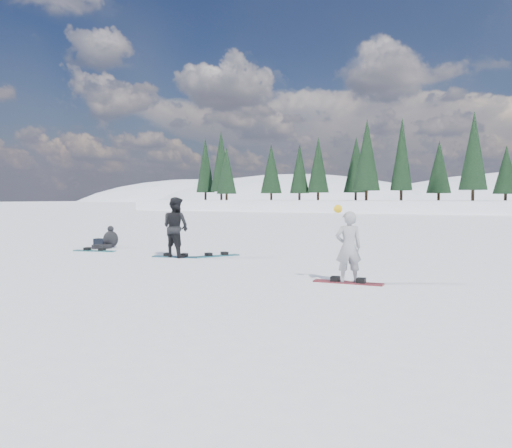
{
  "coord_description": "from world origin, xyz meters",
  "views": [
    {
      "loc": [
        5.95,
        -11.49,
        1.84
      ],
      "look_at": [
        -0.48,
        1.12,
        1.1
      ],
      "focal_mm": 35.0,
      "sensor_mm": 36.0,
      "label": 1
    }
  ],
  "objects_px": {
    "gear_bag": "(101,243)",
    "snowboard_loose_c": "(95,251)",
    "snowboarder_man": "(176,227)",
    "snowboard_loose_a": "(217,256)",
    "snowboarder_woman": "(348,247)",
    "seated_rider": "(110,239)"
  },
  "relations": [
    {
      "from": "snowboarder_woman",
      "to": "snowboard_loose_a",
      "type": "xyz_separation_m",
      "value": [
        -5.12,
        2.95,
        -0.78
      ]
    },
    {
      "from": "snowboarder_woman",
      "to": "snowboard_loose_c",
      "type": "relative_size",
      "value": 1.13
    },
    {
      "from": "gear_bag",
      "to": "snowboard_loose_c",
      "type": "height_order",
      "value": "gear_bag"
    },
    {
      "from": "snowboarder_woman",
      "to": "snowboarder_man",
      "type": "height_order",
      "value": "snowboarder_man"
    },
    {
      "from": "snowboarder_man",
      "to": "seated_rider",
      "type": "xyz_separation_m",
      "value": [
        -3.91,
        1.27,
        -0.62
      ]
    },
    {
      "from": "seated_rider",
      "to": "snowboard_loose_c",
      "type": "relative_size",
      "value": 0.65
    },
    {
      "from": "snowboarder_woman",
      "to": "gear_bag",
      "type": "distance_m",
      "value": 11.37
    },
    {
      "from": "snowboarder_woman",
      "to": "snowboard_loose_a",
      "type": "height_order",
      "value": "snowboarder_woman"
    },
    {
      "from": "snowboard_loose_c",
      "to": "seated_rider",
      "type": "bearing_deg",
      "value": 93.58
    },
    {
      "from": "seated_rider",
      "to": "gear_bag",
      "type": "distance_m",
      "value": 0.76
    },
    {
      "from": "snowboarder_woman",
      "to": "seated_rider",
      "type": "height_order",
      "value": "snowboarder_woman"
    },
    {
      "from": "snowboard_loose_c",
      "to": "snowboarder_woman",
      "type": "bearing_deg",
      "value": -27.8
    },
    {
      "from": "gear_bag",
      "to": "snowboarder_man",
      "type": "bearing_deg",
      "value": -18.31
    },
    {
      "from": "snowboarder_woman",
      "to": "snowboarder_man",
      "type": "distance_m",
      "value": 6.51
    },
    {
      "from": "snowboarder_man",
      "to": "gear_bag",
      "type": "bearing_deg",
      "value": -10.0
    },
    {
      "from": "snowboard_loose_c",
      "to": "snowboard_loose_a",
      "type": "xyz_separation_m",
      "value": [
        4.55,
        0.62,
        0.0
      ]
    },
    {
      "from": "snowboarder_man",
      "to": "snowboard_loose_a",
      "type": "xyz_separation_m",
      "value": [
        1.01,
        0.77,
        -0.92
      ]
    },
    {
      "from": "snowboarder_woman",
      "to": "snowboard_loose_a",
      "type": "distance_m",
      "value": 5.96
    },
    {
      "from": "snowboarder_man",
      "to": "snowboard_loose_c",
      "type": "bearing_deg",
      "value": 5.83
    },
    {
      "from": "snowboard_loose_c",
      "to": "snowboard_loose_a",
      "type": "relative_size",
      "value": 1.0
    },
    {
      "from": "seated_rider",
      "to": "gear_bag",
      "type": "height_order",
      "value": "seated_rider"
    },
    {
      "from": "gear_bag",
      "to": "snowboard_loose_c",
      "type": "xyz_separation_m",
      "value": [
        1.06,
        -1.37,
        -0.14
      ]
    }
  ]
}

